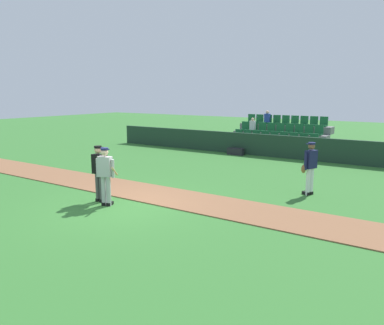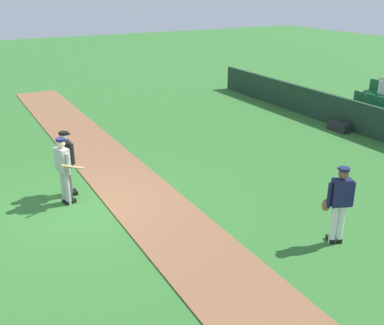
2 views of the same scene
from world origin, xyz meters
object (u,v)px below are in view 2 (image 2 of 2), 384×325
at_px(runner_navy_jersey, 339,203).
at_px(umpire_home_plate, 67,160).
at_px(batter_grey_jersey, 64,168).
at_px(equipment_bag, 339,126).

bearing_deg(runner_navy_jersey, umpire_home_plate, -139.40).
height_order(batter_grey_jersey, equipment_bag, batter_grey_jersey).
distance_m(batter_grey_jersey, runner_navy_jersey, 6.58).
height_order(umpire_home_plate, runner_navy_jersey, same).
distance_m(batter_grey_jersey, umpire_home_plate, 0.52).
distance_m(batter_grey_jersey, equipment_bag, 10.80).
relative_size(batter_grey_jersey, umpire_home_plate, 1.00).
height_order(batter_grey_jersey, umpire_home_plate, same).
bearing_deg(umpire_home_plate, equipment_bag, 93.77).
bearing_deg(runner_navy_jersey, batter_grey_jersey, -135.37).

